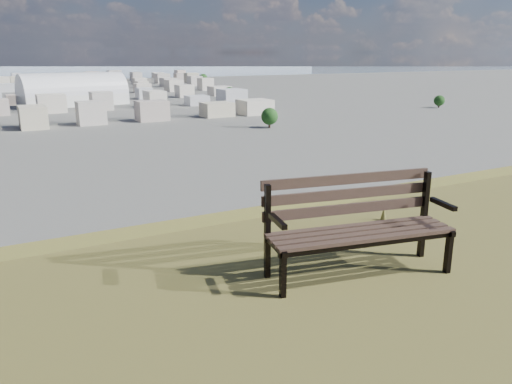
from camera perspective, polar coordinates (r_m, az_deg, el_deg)
park_bench at (r=4.63m, az=11.37°, el=-3.17°), size 1.77×0.85×0.89m
arena at (r=285.18m, az=-20.12°, el=10.35°), size 55.30×29.87×22.19m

